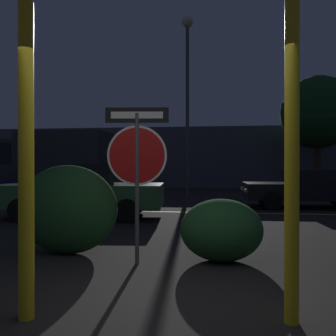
{
  "coord_description": "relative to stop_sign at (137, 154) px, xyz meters",
  "views": [
    {
      "loc": [
        0.57,
        -3.6,
        1.42
      ],
      "look_at": [
        -0.56,
        5.14,
        1.37
      ],
      "focal_mm": 40.0,
      "sensor_mm": 36.0,
      "label": 1
    }
  ],
  "objects": [
    {
      "name": "street_lamp",
      "position": [
        -0.19,
        11.86,
        4.16
      ],
      "size": [
        0.54,
        0.54,
        8.31
      ],
      "color": "#4C4C51",
      "rests_on": "ground_plane"
    },
    {
      "name": "hedge_bush_2",
      "position": [
        -1.24,
        0.46,
        -0.87
      ],
      "size": [
        1.64,
        0.85,
        1.43
      ],
      "primitive_type": "ellipsoid",
      "color": "#1E4C23",
      "rests_on": "ground_plane"
    },
    {
      "name": "yellow_pole_left",
      "position": [
        -0.61,
        -2.05,
        -0.12
      ],
      "size": [
        0.14,
        0.14,
        2.93
      ],
      "primitive_type": "cylinder",
      "color": "yellow",
      "rests_on": "ground_plane"
    },
    {
      "name": "stop_sign",
      "position": [
        0.0,
        0.0,
        0.0
      ],
      "size": [
        0.92,
        0.13,
        2.26
      ],
      "rotation": [
        0.0,
        0.0,
        0.12
      ],
      "color": "#4C4C51",
      "rests_on": "ground_plane"
    },
    {
      "name": "delivery_truck",
      "position": [
        -7.37,
        11.72,
        0.08
      ],
      "size": [
        6.79,
        2.62,
        3.01
      ],
      "rotation": [
        0.0,
        0.0,
        1.51
      ],
      "color": "#2D2D33",
      "rests_on": "ground_plane"
    },
    {
      "name": "building_backdrop",
      "position": [
        -1.85,
        19.97,
        0.37
      ],
      "size": [
        33.4,
        3.13,
        3.91
      ],
      "primitive_type": "cube",
      "color": "#4C4C56",
      "rests_on": "ground_plane"
    },
    {
      "name": "ground_plane",
      "position": [
        0.57,
        -1.71,
        -1.58
      ],
      "size": [
        260.0,
        260.0,
        0.0
      ],
      "primitive_type": "plane",
      "color": "black"
    },
    {
      "name": "passing_car_3",
      "position": [
        4.21,
        7.87,
        -0.92
      ],
      "size": [
        4.28,
        2.11,
        1.3
      ],
      "rotation": [
        0.0,
        0.0,
        1.6
      ],
      "color": "black",
      "rests_on": "ground_plane"
    },
    {
      "name": "road_center_stripe",
      "position": [
        0.57,
        6.07,
        -1.58
      ],
      "size": [
        43.5,
        0.12,
        0.01
      ],
      "primitive_type": "cube",
      "color": "gold",
      "rests_on": "ground_plane"
    },
    {
      "name": "tree_0",
      "position": [
        6.62,
        16.01,
        2.74
      ],
      "size": [
        3.98,
        3.98,
        6.32
      ],
      "color": "#422D1E",
      "rests_on": "ground_plane"
    },
    {
      "name": "passing_car_2",
      "position": [
        -2.46,
        4.55,
        -0.86
      ],
      "size": [
        4.57,
        2.31,
        1.46
      ],
      "rotation": [
        0.0,
        0.0,
        1.66
      ],
      "color": "#335B38",
      "rests_on": "ground_plane"
    },
    {
      "name": "hedge_bush_3",
      "position": [
        1.21,
        0.3,
        -1.12
      ],
      "size": [
        1.23,
        0.99,
        0.93
      ],
      "primitive_type": "ellipsoid",
      "color": "#1E4C23",
      "rests_on": "ground_plane"
    },
    {
      "name": "yellow_pole_right",
      "position": [
        1.81,
        -1.84,
        0.14
      ],
      "size": [
        0.13,
        0.13,
        3.45
      ],
      "primitive_type": "cylinder",
      "color": "yellow",
      "rests_on": "ground_plane"
    }
  ]
}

